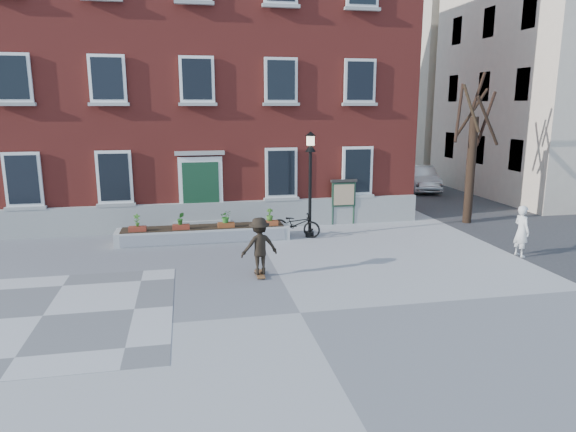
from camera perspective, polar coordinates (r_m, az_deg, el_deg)
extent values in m
plane|color=#979799|center=(12.49, 1.37, -10.71)|extent=(100.00, 100.00, 0.00)
cube|color=#5F5F62|center=(13.60, -25.60, -9.98)|extent=(6.00, 6.00, 0.01)
imported|color=black|center=(19.25, 0.88, -0.88)|extent=(1.97, 1.48, 0.99)
imported|color=silver|center=(30.71, 14.46, 4.08)|extent=(2.28, 4.49, 1.41)
imported|color=silver|center=(18.35, 24.52, -1.53)|extent=(0.45, 0.65, 1.70)
cube|color=maroon|center=(25.24, -10.40, 14.63)|extent=(18.00, 10.00, 12.00)
cube|color=#9C9D98|center=(20.56, -9.54, -0.04)|extent=(18.00, 0.24, 1.10)
cube|color=gray|center=(20.53, -9.48, -1.35)|extent=(2.60, 0.80, 0.20)
cube|color=#A3A29D|center=(20.63, -9.52, -0.71)|extent=(2.20, 0.50, 0.20)
cube|color=white|center=(20.40, -9.65, 3.00)|extent=(1.70, 0.12, 2.50)
cube|color=#153B23|center=(20.36, -9.64, 2.70)|extent=(1.40, 0.06, 2.30)
cube|color=#9D9E99|center=(20.18, -9.79, 6.91)|extent=(1.90, 0.25, 0.15)
cube|color=silver|center=(21.12, -27.36, 3.62)|extent=(1.30, 0.10, 2.00)
cube|color=black|center=(21.07, -27.40, 3.60)|extent=(1.08, 0.04, 1.78)
cube|color=#A0A09B|center=(21.22, -27.12, 0.77)|extent=(1.44, 0.20, 0.12)
cube|color=white|center=(20.97, -28.35, 13.38)|extent=(1.30, 0.10, 1.70)
cube|color=black|center=(20.92, -28.39, 13.38)|extent=(1.08, 0.04, 1.48)
cube|color=gray|center=(20.89, -28.14, 10.90)|extent=(1.44, 0.20, 0.12)
cube|color=white|center=(20.46, -18.71, 4.11)|extent=(1.30, 0.10, 2.00)
cube|color=black|center=(20.42, -18.73, 4.09)|extent=(1.08, 0.04, 1.78)
cube|color=#999894|center=(20.57, -18.53, 1.17)|extent=(1.44, 0.20, 0.12)
cube|color=white|center=(20.31, -19.43, 14.21)|extent=(1.30, 0.10, 1.70)
cube|color=black|center=(20.26, -19.45, 14.22)|extent=(1.08, 0.04, 1.48)
cube|color=#ACACA7|center=(20.23, -19.27, 11.65)|extent=(1.44, 0.20, 0.12)
cube|color=white|center=(20.14, -10.08, 14.72)|extent=(1.30, 0.10, 1.70)
cube|color=black|center=(20.09, -10.08, 14.73)|extent=(1.08, 0.04, 1.48)
cube|color=#A1A19C|center=(20.06, -9.98, 12.14)|extent=(1.44, 0.20, 0.12)
cube|color=#969591|center=(20.38, -10.38, 22.30)|extent=(1.44, 0.20, 0.12)
cube|color=silver|center=(20.63, -0.76, 4.82)|extent=(1.30, 0.10, 2.00)
cube|color=black|center=(20.58, -0.74, 4.80)|extent=(1.08, 0.04, 1.78)
cube|color=#ACACA6|center=(20.74, -0.72, 1.90)|extent=(1.44, 0.20, 0.12)
cube|color=silver|center=(20.48, -0.79, 14.86)|extent=(1.30, 0.10, 1.70)
cube|color=black|center=(20.43, -0.76, 14.87)|extent=(1.08, 0.04, 1.48)
cube|color=gray|center=(20.40, -0.75, 12.31)|extent=(1.44, 0.20, 0.12)
cube|color=#AAAAA4|center=(20.72, -0.78, 22.32)|extent=(1.44, 0.20, 0.12)
cube|color=white|center=(21.44, 7.71, 5.00)|extent=(1.30, 0.10, 2.00)
cube|color=black|center=(21.40, 7.75, 4.98)|extent=(1.08, 0.04, 1.78)
cube|color=#A5A5A0|center=(21.55, 7.68, 2.18)|extent=(1.44, 0.20, 0.12)
cube|color=silver|center=(21.30, 7.99, 14.65)|extent=(1.30, 0.10, 1.70)
cube|color=black|center=(21.25, 8.04, 14.65)|extent=(1.08, 0.04, 1.48)
cube|color=#9D9C97|center=(21.22, 7.97, 12.20)|extent=(1.44, 0.20, 0.12)
cube|color=#979792|center=(21.53, 8.28, 21.82)|extent=(1.44, 0.20, 0.12)
cube|color=beige|center=(18.99, -9.33, -1.99)|extent=(6.20, 1.10, 0.50)
cube|color=silver|center=(18.45, -9.27, -2.41)|extent=(5.80, 0.02, 0.40)
cube|color=black|center=(18.93, -9.36, -1.25)|extent=(5.80, 0.90, 0.06)
cube|color=maroon|center=(18.74, -16.38, -1.42)|extent=(0.60, 0.25, 0.20)
imported|color=#336C20|center=(18.67, -16.44, -0.45)|extent=(0.24, 0.24, 0.45)
cube|color=maroon|center=(18.66, -11.79, -1.23)|extent=(0.60, 0.25, 0.20)
imported|color=#235D1C|center=(18.59, -11.84, -0.26)|extent=(0.25, 0.25, 0.45)
cube|color=brown|center=(18.71, -6.89, -1.03)|extent=(0.60, 0.25, 0.20)
imported|color=#296E21|center=(18.64, -6.92, -0.05)|extent=(0.40, 0.40, 0.45)
cube|color=#964320|center=(18.89, -2.05, -0.82)|extent=(0.60, 0.25, 0.20)
imported|color=#35671E|center=(18.82, -2.06, 0.15)|extent=(0.25, 0.25, 0.45)
cylinder|color=black|center=(22.57, 19.62, 4.76)|extent=(0.36, 0.36, 4.40)
cylinder|color=#321E16|center=(22.68, 21.12, 9.98)|extent=(0.12, 1.12, 2.23)
cylinder|color=black|center=(22.95, 19.74, 10.76)|extent=(1.18, 0.49, 1.97)
cylinder|color=black|center=(22.48, 18.48, 10.82)|extent=(0.88, 1.14, 2.35)
cylinder|color=#2F2215|center=(22.07, 19.70, 11.19)|extent=(0.60, 0.77, 1.90)
cylinder|color=black|center=(21.99, 21.31, 9.80)|extent=(1.39, 0.55, 1.95)
cylinder|color=black|center=(22.61, 20.39, 12.79)|extent=(0.43, 0.48, 1.58)
cube|color=#3C3B3E|center=(32.99, 15.02, 3.36)|extent=(8.00, 36.00, 0.01)
cube|color=beige|center=(32.59, 28.81, 14.55)|extent=(10.00, 11.00, 14.00)
cube|color=beige|center=(42.54, 18.14, 13.87)|extent=(10.00, 11.00, 13.00)
cube|color=black|center=(27.07, 24.04, 6.18)|extent=(0.08, 1.00, 1.50)
cube|color=black|center=(29.73, 20.51, 6.92)|extent=(0.08, 1.00, 1.50)
cube|color=black|center=(32.49, 17.55, 7.52)|extent=(0.08, 1.00, 1.50)
cube|color=black|center=(26.98, 24.67, 13.15)|extent=(0.08, 1.00, 1.50)
cube|color=black|center=(29.65, 20.99, 13.27)|extent=(0.08, 1.00, 1.50)
cube|color=black|center=(32.42, 17.93, 13.33)|extent=(0.08, 1.00, 1.50)
cube|color=black|center=(27.28, 25.30, 19.86)|extent=(0.08, 1.00, 1.50)
cube|color=black|center=(29.92, 21.49, 19.39)|extent=(0.08, 1.00, 1.50)
cube|color=black|center=(32.67, 18.32, 18.94)|extent=(0.08, 1.00, 1.50)
cylinder|color=black|center=(19.33, 2.42, -2.04)|extent=(0.32, 0.32, 0.20)
cylinder|color=black|center=(19.02, 2.46, 2.34)|extent=(0.12, 0.12, 3.20)
cone|color=black|center=(18.79, 2.51, 7.61)|extent=(0.40, 0.40, 0.30)
cube|color=#FFEABB|center=(18.78, 2.52, 8.37)|extent=(0.24, 0.24, 0.34)
cone|color=black|center=(18.76, 2.53, 9.13)|extent=(0.40, 0.40, 0.16)
cylinder|color=#183024|center=(21.21, 5.02, 1.42)|extent=(0.08, 0.08, 1.80)
cylinder|color=#1B3623|center=(21.47, 7.32, 1.50)|extent=(0.08, 0.08, 1.80)
cube|color=#1C3827|center=(21.27, 6.20, 2.39)|extent=(1.00, 0.10, 1.00)
cube|color=beige|center=(21.22, 6.25, 2.36)|extent=(0.85, 0.02, 0.85)
cube|color=#332F2C|center=(21.18, 6.23, 3.91)|extent=(1.10, 0.16, 0.10)
cube|color=brown|center=(15.01, -3.16, -6.46)|extent=(0.22, 0.78, 0.03)
cylinder|color=black|center=(14.75, -3.35, -6.95)|extent=(0.03, 0.05, 0.05)
cylinder|color=black|center=(14.77, -2.65, -6.91)|extent=(0.03, 0.05, 0.05)
cylinder|color=black|center=(15.27, -3.64, -6.27)|extent=(0.03, 0.05, 0.05)
cylinder|color=black|center=(15.29, -2.97, -6.23)|extent=(0.03, 0.05, 0.05)
imported|color=black|center=(14.76, -3.20, -3.34)|extent=(1.16, 0.79, 1.67)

